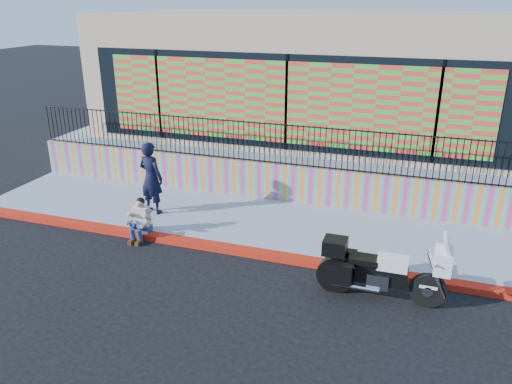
% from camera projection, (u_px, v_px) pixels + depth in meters
% --- Properties ---
extents(ground, '(90.00, 90.00, 0.00)m').
position_uv_depth(ground, '(238.00, 253.00, 11.99)').
color(ground, black).
rests_on(ground, ground).
extents(red_curb, '(16.00, 0.30, 0.15)m').
position_uv_depth(red_curb, '(238.00, 250.00, 11.96)').
color(red_curb, '#A6210B').
rests_on(red_curb, ground).
extents(sidewalk, '(16.00, 3.00, 0.15)m').
position_uv_depth(sidewalk, '(260.00, 223.00, 13.42)').
color(sidewalk, '#9AA2B8').
rests_on(sidewalk, ground).
extents(mural_wall, '(16.00, 0.20, 1.10)m').
position_uv_depth(mural_wall, '(277.00, 182.00, 14.60)').
color(mural_wall, '#D93972').
rests_on(mural_wall, sidewalk).
extents(metal_fence, '(15.80, 0.04, 1.20)m').
position_uv_depth(metal_fence, '(277.00, 144.00, 14.18)').
color(metal_fence, black).
rests_on(metal_fence, mural_wall).
extents(elevated_platform, '(16.00, 10.00, 1.25)m').
position_uv_depth(elevated_platform, '(314.00, 140.00, 19.13)').
color(elevated_platform, '#9AA2B8').
rests_on(elevated_platform, ground).
extents(storefront_building, '(14.00, 8.06, 4.00)m').
position_uv_depth(storefront_building, '(316.00, 71.00, 17.99)').
color(storefront_building, tan).
rests_on(storefront_building, elevated_platform).
extents(police_motorcycle, '(2.53, 0.84, 1.57)m').
position_uv_depth(police_motorcycle, '(379.00, 269.00, 9.99)').
color(police_motorcycle, black).
rests_on(police_motorcycle, ground).
extents(police_officer, '(0.82, 0.62, 2.01)m').
position_uv_depth(police_officer, '(151.00, 178.00, 13.56)').
color(police_officer, black).
rests_on(police_officer, sidewalk).
extents(seated_man, '(0.54, 0.71, 1.06)m').
position_uv_depth(seated_man, '(139.00, 223.00, 12.50)').
color(seated_man, navy).
rests_on(seated_man, ground).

